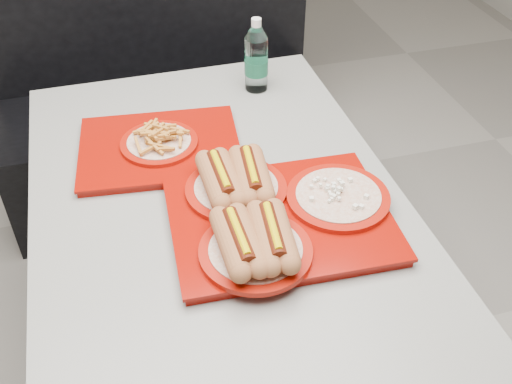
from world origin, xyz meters
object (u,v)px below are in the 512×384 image
object	(u,v)px
booth_bench	(164,102)
tray_far	(159,145)
diner_table	(223,255)
water_bottle	(256,59)
tray_near	(271,212)

from	to	relation	value
booth_bench	tray_far	bearing A→B (deg)	-97.32
diner_table	booth_bench	world-z (taller)	booth_bench
booth_bench	diner_table	bearing A→B (deg)	-90.00
tray_far	booth_bench	bearing A→B (deg)	82.68
booth_bench	water_bottle	world-z (taller)	booth_bench
diner_table	water_bottle	xyz separation A→B (m)	(0.24, 0.52, 0.27)
tray_near	tray_far	world-z (taller)	tray_near
diner_table	booth_bench	size ratio (longest dim) A/B	1.05
booth_bench	tray_near	world-z (taller)	booth_bench
tray_near	tray_far	bearing A→B (deg)	119.62
booth_bench	tray_far	distance (m)	0.91
tray_near	tray_far	size ratio (longest dim) A/B	1.16
booth_bench	tray_near	bearing A→B (deg)	-85.28
tray_near	water_bottle	world-z (taller)	water_bottle
tray_near	booth_bench	bearing A→B (deg)	94.72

